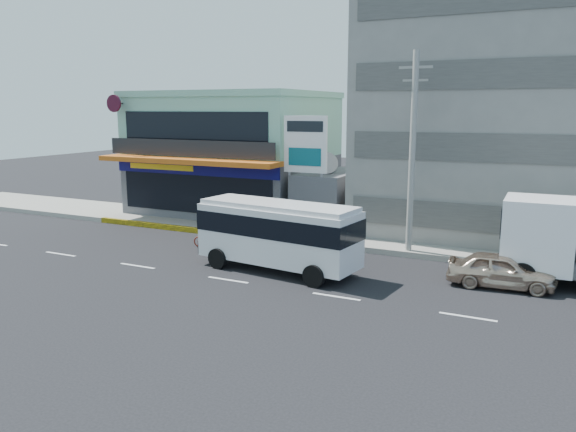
{
  "coord_description": "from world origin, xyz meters",
  "views": [
    {
      "loc": [
        12.51,
        -19.79,
        7.3
      ],
      "look_at": [
        0.92,
        4.03,
        2.2
      ],
      "focal_mm": 35.0,
      "sensor_mm": 36.0,
      "label": 1
    }
  ],
  "objects_px": {
    "minibus": "(278,231)",
    "shop_building": "(235,156)",
    "utility_pole_near": "(412,153)",
    "sedan": "(501,270)",
    "billboard": "(305,151)",
    "satellite_dish": "(325,172)",
    "motorcycle_rider": "(209,234)",
    "concrete_building": "(516,114)"
  },
  "relations": [
    {
      "from": "concrete_building",
      "to": "minibus",
      "type": "relative_size",
      "value": 2.06
    },
    {
      "from": "shop_building",
      "to": "minibus",
      "type": "bearing_deg",
      "value": -51.61
    },
    {
      "from": "satellite_dish",
      "to": "billboard",
      "type": "relative_size",
      "value": 0.22
    },
    {
      "from": "billboard",
      "to": "sedan",
      "type": "height_order",
      "value": "billboard"
    },
    {
      "from": "utility_pole_near",
      "to": "sedan",
      "type": "height_order",
      "value": "utility_pole_near"
    },
    {
      "from": "concrete_building",
      "to": "minibus",
      "type": "bearing_deg",
      "value": -124.09
    },
    {
      "from": "satellite_dish",
      "to": "minibus",
      "type": "relative_size",
      "value": 0.19
    },
    {
      "from": "shop_building",
      "to": "billboard",
      "type": "xyz_separation_m",
      "value": [
        7.5,
        -4.75,
        0.93
      ]
    },
    {
      "from": "concrete_building",
      "to": "billboard",
      "type": "height_order",
      "value": "concrete_building"
    },
    {
      "from": "minibus",
      "to": "sedan",
      "type": "height_order",
      "value": "minibus"
    },
    {
      "from": "satellite_dish",
      "to": "motorcycle_rider",
      "type": "bearing_deg",
      "value": -121.6
    },
    {
      "from": "utility_pole_near",
      "to": "billboard",
      "type": "bearing_deg",
      "value": 164.52
    },
    {
      "from": "sedan",
      "to": "minibus",
      "type": "bearing_deg",
      "value": 97.69
    },
    {
      "from": "sedan",
      "to": "motorcycle_rider",
      "type": "distance_m",
      "value": 14.68
    },
    {
      "from": "sedan",
      "to": "motorcycle_rider",
      "type": "relative_size",
      "value": 1.97
    },
    {
      "from": "utility_pole_near",
      "to": "shop_building",
      "type": "bearing_deg",
      "value": 154.94
    },
    {
      "from": "shop_building",
      "to": "utility_pole_near",
      "type": "relative_size",
      "value": 1.24
    },
    {
      "from": "billboard",
      "to": "sedan",
      "type": "xyz_separation_m",
      "value": [
        11.18,
        -5.1,
        -4.2
      ]
    },
    {
      "from": "shop_building",
      "to": "utility_pole_near",
      "type": "distance_m",
      "value": 15.5
    },
    {
      "from": "utility_pole_near",
      "to": "minibus",
      "type": "bearing_deg",
      "value": -131.85
    },
    {
      "from": "sedan",
      "to": "motorcycle_rider",
      "type": "bearing_deg",
      "value": 84.52
    },
    {
      "from": "shop_building",
      "to": "sedan",
      "type": "height_order",
      "value": "shop_building"
    },
    {
      "from": "shop_building",
      "to": "sedan",
      "type": "distance_m",
      "value": 21.36
    },
    {
      "from": "billboard",
      "to": "minibus",
      "type": "relative_size",
      "value": 0.89
    },
    {
      "from": "minibus",
      "to": "shop_building",
      "type": "bearing_deg",
      "value": 128.39
    },
    {
      "from": "concrete_building",
      "to": "motorcycle_rider",
      "type": "height_order",
      "value": "concrete_building"
    },
    {
      "from": "satellite_dish",
      "to": "billboard",
      "type": "bearing_deg",
      "value": -105.52
    },
    {
      "from": "satellite_dish",
      "to": "billboard",
      "type": "height_order",
      "value": "billboard"
    },
    {
      "from": "minibus",
      "to": "concrete_building",
      "type": "bearing_deg",
      "value": 55.91
    },
    {
      "from": "billboard",
      "to": "concrete_building",
      "type": "bearing_deg",
      "value": 28.92
    },
    {
      "from": "concrete_building",
      "to": "motorcycle_rider",
      "type": "relative_size",
      "value": 7.38
    },
    {
      "from": "concrete_building",
      "to": "motorcycle_rider",
      "type": "bearing_deg",
      "value": -143.12
    },
    {
      "from": "shop_building",
      "to": "satellite_dish",
      "type": "height_order",
      "value": "shop_building"
    },
    {
      "from": "concrete_building",
      "to": "motorcycle_rider",
      "type": "xyz_separation_m",
      "value": [
        -14.0,
        -10.5,
        -6.28
      ]
    },
    {
      "from": "satellite_dish",
      "to": "minibus",
      "type": "distance_m",
      "value": 9.08
    },
    {
      "from": "concrete_building",
      "to": "sedan",
      "type": "relative_size",
      "value": 3.74
    },
    {
      "from": "shop_building",
      "to": "sedan",
      "type": "bearing_deg",
      "value": -27.79
    },
    {
      "from": "shop_building",
      "to": "satellite_dish",
      "type": "bearing_deg",
      "value": -20.21
    },
    {
      "from": "minibus",
      "to": "utility_pole_near",
      "type": "bearing_deg",
      "value": 48.15
    },
    {
      "from": "billboard",
      "to": "minibus",
      "type": "distance_m",
      "value": 7.87
    },
    {
      "from": "shop_building",
      "to": "billboard",
      "type": "relative_size",
      "value": 1.8
    },
    {
      "from": "satellite_dish",
      "to": "motorcycle_rider",
      "type": "xyz_separation_m",
      "value": [
        -4.0,
        -6.5,
        -2.86
      ]
    }
  ]
}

